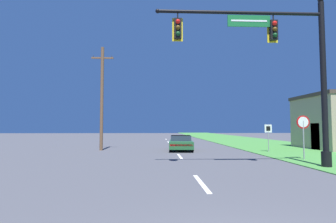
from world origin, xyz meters
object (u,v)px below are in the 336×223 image
(signal_mast, at_px, (284,63))
(car_ahead, at_px, (181,143))
(route_sign_post, at_px, (268,132))
(stop_sign, at_px, (303,127))
(utility_pole_near, at_px, (102,96))

(signal_mast, distance_m, car_ahead, 11.12)
(signal_mast, bearing_deg, route_sign_post, 72.29)
(stop_sign, bearing_deg, signal_mast, -130.92)
(utility_pole_near, bearing_deg, stop_sign, -27.89)
(signal_mast, distance_m, utility_pole_near, 14.23)
(signal_mast, xyz_separation_m, utility_pole_near, (-10.49, 9.60, -0.51))
(signal_mast, relative_size, car_ahead, 1.76)
(car_ahead, distance_m, utility_pole_near, 7.49)
(car_ahead, bearing_deg, stop_sign, -45.95)
(route_sign_post, bearing_deg, utility_pole_near, 170.42)
(stop_sign, relative_size, route_sign_post, 1.23)
(stop_sign, xyz_separation_m, utility_pole_near, (-12.90, 6.83, 2.53))
(car_ahead, xyz_separation_m, route_sign_post, (6.41, -2.00, 0.92))
(car_ahead, height_order, utility_pole_near, utility_pole_near)
(signal_mast, distance_m, stop_sign, 4.76)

